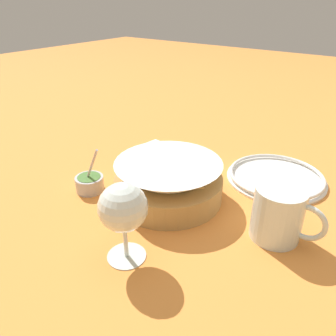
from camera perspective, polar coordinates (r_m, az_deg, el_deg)
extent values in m
plane|color=orange|center=(0.69, 0.70, -4.71)|extent=(4.00, 4.00, 0.00)
cylinder|color=#B2894C|center=(0.67, 0.00, -3.39)|extent=(0.22, 0.22, 0.05)
cone|color=white|center=(0.66, 0.00, -2.07)|extent=(0.21, 0.21, 0.08)
cylinder|color=#3D842D|center=(0.66, 0.00, -3.20)|extent=(0.16, 0.16, 0.01)
pyramid|color=gold|center=(0.62, 3.40, -2.32)|extent=(0.09, 0.07, 0.05)
pyramid|color=gold|center=(0.69, 0.38, 0.79)|extent=(0.07, 0.06, 0.05)
pyramid|color=gold|center=(0.64, -4.02, -1.76)|extent=(0.09, 0.08, 0.05)
cylinder|color=#B7B7BC|center=(0.71, -13.47, -2.66)|extent=(0.06, 0.06, 0.03)
cylinder|color=#42702D|center=(0.71, -13.52, -2.26)|extent=(0.05, 0.05, 0.02)
cylinder|color=#B7B7BC|center=(0.69, -13.28, 0.06)|extent=(0.05, 0.01, 0.10)
cylinder|color=silver|center=(0.55, -7.20, -14.86)|extent=(0.06, 0.06, 0.00)
cylinder|color=silver|center=(0.53, -7.41, -12.34)|extent=(0.01, 0.01, 0.06)
sphere|color=silver|center=(0.49, -7.86, -6.79)|extent=(0.08, 0.08, 0.08)
sphere|color=beige|center=(0.49, -7.79, -7.68)|extent=(0.05, 0.05, 0.05)
cylinder|color=silver|center=(0.58, 18.43, -7.65)|extent=(0.08, 0.08, 0.10)
cylinder|color=orange|center=(0.59, 18.26, -8.55)|extent=(0.07, 0.07, 0.07)
torus|color=silver|center=(0.57, 22.86, -8.93)|extent=(0.07, 0.01, 0.07)
cylinder|color=white|center=(0.78, 18.26, -1.59)|extent=(0.22, 0.22, 0.01)
torus|color=white|center=(0.78, 18.33, -1.18)|extent=(0.21, 0.21, 0.01)
cube|color=white|center=(0.88, -1.25, 3.43)|extent=(0.12, 0.08, 0.01)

